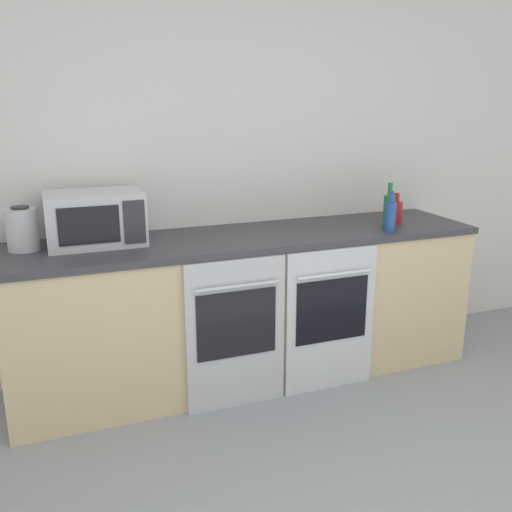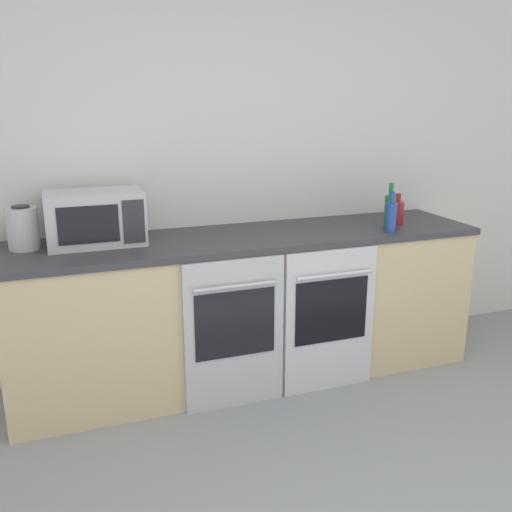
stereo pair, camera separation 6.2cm
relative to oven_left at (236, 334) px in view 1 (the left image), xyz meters
The scene contains 9 objects.
wall_back 1.12m from the oven_left, 73.74° to the left, with size 10.00×0.06×2.60m.
counter_back 0.40m from the oven_left, 59.26° to the left, with size 2.88×0.68×0.93m.
oven_left is the anchor object (origin of this frame).
oven_right 0.60m from the oven_left, ahead, with size 0.58×0.06×0.89m.
microwave 1.02m from the oven_left, 146.84° to the left, with size 0.53×0.35×0.30m.
bottle_red 1.37m from the oven_left, 13.65° to the left, with size 0.08×0.08×0.20m.
bottle_blue 1.20m from the oven_left, ahead, with size 0.07×0.07×0.26m.
bottle_green 1.27m from the oven_left, 11.26° to the left, with size 0.07×0.07×0.29m.
kettle 1.30m from the oven_left, 156.98° to the left, with size 0.17×0.17×0.24m.
Camera 1 is at (-1.15, -1.17, 1.75)m, focal length 40.00 mm.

